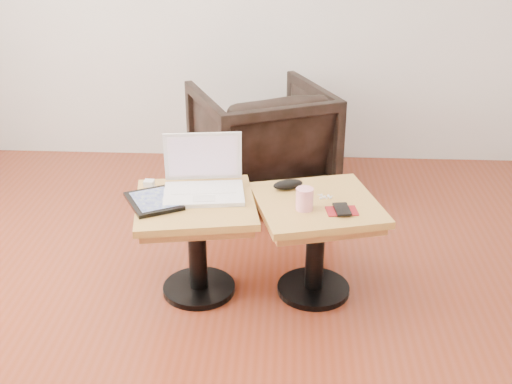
# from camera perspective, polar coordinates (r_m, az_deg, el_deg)

# --- Properties ---
(room_shell) EXTENTS (4.52, 4.52, 2.71)m
(room_shell) POSITION_cam_1_polar(r_m,az_deg,el_deg) (2.15, -1.60, 14.63)
(room_shell) COLOR maroon
(room_shell) RESTS_ON ground
(side_table_left) EXTENTS (0.61, 0.61, 0.48)m
(side_table_left) POSITION_cam_1_polar(r_m,az_deg,el_deg) (2.95, -5.33, -2.87)
(side_table_left) COLOR black
(side_table_left) RESTS_ON ground
(side_table_right) EXTENTS (0.65, 0.65, 0.48)m
(side_table_right) POSITION_cam_1_polar(r_m,az_deg,el_deg) (2.95, 5.37, -2.91)
(side_table_right) COLOR black
(side_table_right) RESTS_ON ground
(laptop) EXTENTS (0.40, 0.33, 0.26)m
(laptop) POSITION_cam_1_polar(r_m,az_deg,el_deg) (2.96, -4.68, 0.94)
(laptop) COLOR white
(laptop) RESTS_ON side_table_left
(tablet) EXTENTS (0.31, 0.33, 0.02)m
(tablet) POSITION_cam_1_polar(r_m,az_deg,el_deg) (2.90, -9.09, -0.79)
(tablet) COLOR black
(tablet) RESTS_ON side_table_left
(charging_adapter) EXTENTS (0.05, 0.05, 0.03)m
(charging_adapter) POSITION_cam_1_polar(r_m,az_deg,el_deg) (3.07, -9.50, 0.79)
(charging_adapter) COLOR white
(charging_adapter) RESTS_ON side_table_left
(glasses_case) EXTENTS (0.16, 0.11, 0.05)m
(glasses_case) POSITION_cam_1_polar(r_m,az_deg,el_deg) (3.00, 2.86, 0.68)
(glasses_case) COLOR black
(glasses_case) RESTS_ON side_table_right
(striped_cup) EXTENTS (0.10, 0.10, 0.10)m
(striped_cup) POSITION_cam_1_polar(r_m,az_deg,el_deg) (2.80, 4.34, -0.62)
(striped_cup) COLOR #F2456A
(striped_cup) RESTS_ON side_table_right
(earbuds_tangle) EXTENTS (0.06, 0.04, 0.01)m
(earbuds_tangle) POSITION_cam_1_polar(r_m,az_deg,el_deg) (2.93, 6.16, -0.42)
(earbuds_tangle) COLOR white
(earbuds_tangle) RESTS_ON side_table_right
(phone_on_sleeve) EXTENTS (0.15, 0.13, 0.02)m
(phone_on_sleeve) POSITION_cam_1_polar(r_m,az_deg,el_deg) (2.81, 7.65, -1.61)
(phone_on_sleeve) COLOR maroon
(phone_on_sleeve) RESTS_ON side_table_right
(armchair) EXTENTS (1.00, 1.01, 0.70)m
(armchair) POSITION_cam_1_polar(r_m,az_deg,el_deg) (3.96, 0.44, 4.52)
(armchair) COLOR black
(armchair) RESTS_ON ground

